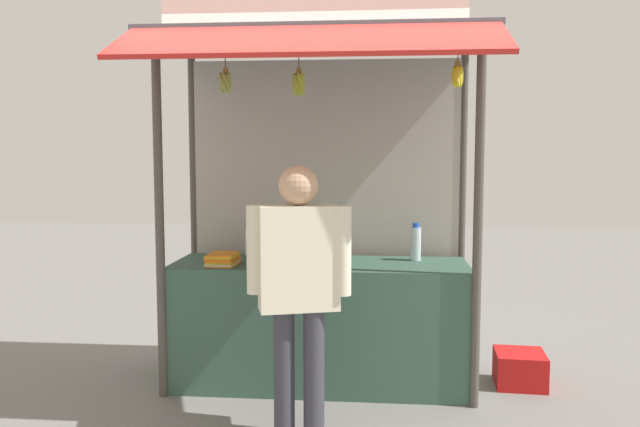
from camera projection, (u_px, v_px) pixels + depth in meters
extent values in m
plane|color=slate|center=(320.00, 382.00, 4.62)|extent=(20.00, 20.00, 0.00)
cube|color=#385B4C|center=(320.00, 323.00, 4.58)|extent=(2.08, 0.70, 0.87)
cylinder|color=#4C4742|center=(160.00, 221.00, 4.25)|extent=(0.06, 0.06, 2.40)
cylinder|color=#4C4742|center=(478.00, 224.00, 4.06)|extent=(0.06, 0.06, 2.40)
cylinder|color=#4C4742|center=(194.00, 210.00, 5.05)|extent=(0.06, 0.06, 2.40)
cylinder|color=#4C4742|center=(462.00, 212.00, 4.86)|extent=(0.06, 0.06, 2.40)
cube|color=#B7B2A8|center=(325.00, 214.00, 4.96)|extent=(2.03, 0.04, 2.35)
cube|color=#3F3F44|center=(319.00, 39.00, 4.34)|extent=(2.28, 1.01, 0.04)
cube|color=red|center=(307.00, 40.00, 3.61)|extent=(2.24, 0.51, 0.26)
cylinder|color=#59544C|center=(313.00, 44.00, 3.95)|extent=(1.97, 0.02, 0.02)
cylinder|color=silver|center=(249.00, 243.00, 4.83)|extent=(0.06, 0.06, 0.20)
cylinder|color=blue|center=(249.00, 228.00, 4.82)|extent=(0.04, 0.04, 0.03)
cylinder|color=silver|center=(281.00, 244.00, 4.57)|extent=(0.08, 0.08, 0.26)
cylinder|color=red|center=(281.00, 224.00, 4.55)|extent=(0.05, 0.05, 0.03)
cylinder|color=silver|center=(416.00, 244.00, 4.62)|extent=(0.08, 0.08, 0.24)
cylinder|color=blue|center=(416.00, 225.00, 4.61)|extent=(0.05, 0.05, 0.03)
cube|color=orange|center=(224.00, 264.00, 4.44)|extent=(0.20, 0.26, 0.01)
cube|color=white|center=(223.00, 263.00, 4.44)|extent=(0.19, 0.25, 0.01)
cube|color=yellow|center=(223.00, 261.00, 4.44)|extent=(0.19, 0.25, 0.01)
cube|color=orange|center=(224.00, 260.00, 4.43)|extent=(0.21, 0.26, 0.01)
cube|color=orange|center=(223.00, 258.00, 4.44)|extent=(0.20, 0.26, 0.01)
cube|color=orange|center=(223.00, 257.00, 4.43)|extent=(0.21, 0.26, 0.01)
cube|color=yellow|center=(223.00, 255.00, 4.44)|extent=(0.20, 0.26, 0.01)
cube|color=orange|center=(222.00, 254.00, 4.43)|extent=(0.19, 0.25, 0.01)
cube|color=red|center=(298.00, 266.00, 4.39)|extent=(0.20, 0.25, 0.01)
cube|color=black|center=(298.00, 265.00, 4.38)|extent=(0.18, 0.24, 0.01)
cube|color=orange|center=(299.00, 263.00, 4.39)|extent=(0.20, 0.26, 0.01)
cube|color=orange|center=(299.00, 261.00, 4.38)|extent=(0.18, 0.24, 0.01)
cube|color=red|center=(300.00, 259.00, 4.39)|extent=(0.17, 0.24, 0.01)
cube|color=green|center=(299.00, 258.00, 4.38)|extent=(0.20, 0.26, 0.01)
cylinder|color=#332D23|center=(225.00, 58.00, 4.01)|extent=(0.01, 0.01, 0.12)
cylinder|color=olive|center=(225.00, 71.00, 4.02)|extent=(0.04, 0.04, 0.04)
ellipsoid|color=olive|center=(228.00, 83.00, 4.02)|extent=(0.04, 0.07, 0.14)
ellipsoid|color=olive|center=(228.00, 83.00, 4.04)|extent=(0.06, 0.06, 0.14)
ellipsoid|color=olive|center=(224.00, 83.00, 4.04)|extent=(0.07, 0.06, 0.14)
ellipsoid|color=olive|center=(223.00, 83.00, 4.03)|extent=(0.04, 0.07, 0.14)
ellipsoid|color=olive|center=(223.00, 82.00, 4.00)|extent=(0.08, 0.06, 0.14)
ellipsoid|color=olive|center=(226.00, 83.00, 4.01)|extent=(0.07, 0.06, 0.14)
cylinder|color=#332D23|center=(299.00, 57.00, 3.97)|extent=(0.01, 0.01, 0.13)
cylinder|color=olive|center=(299.00, 71.00, 3.98)|extent=(0.04, 0.04, 0.04)
ellipsoid|color=#8CA82E|center=(302.00, 84.00, 3.98)|extent=(0.04, 0.07, 0.15)
ellipsoid|color=#8CA82E|center=(301.00, 84.00, 4.00)|extent=(0.07, 0.06, 0.15)
ellipsoid|color=#8CA82E|center=(298.00, 84.00, 4.00)|extent=(0.07, 0.05, 0.15)
ellipsoid|color=#8CA82E|center=(296.00, 84.00, 3.99)|extent=(0.05, 0.07, 0.15)
ellipsoid|color=#8CA82E|center=(295.00, 84.00, 3.98)|extent=(0.05, 0.08, 0.15)
ellipsoid|color=#8CA82E|center=(297.00, 84.00, 3.97)|extent=(0.07, 0.05, 0.15)
ellipsoid|color=#8CA82E|center=(301.00, 84.00, 3.97)|extent=(0.07, 0.06, 0.15)
cylinder|color=#332D23|center=(458.00, 53.00, 3.88)|extent=(0.01, 0.01, 0.10)
cylinder|color=olive|center=(458.00, 64.00, 3.89)|extent=(0.04, 0.04, 0.04)
ellipsoid|color=gold|center=(460.00, 77.00, 3.89)|extent=(0.04, 0.07, 0.14)
ellipsoid|color=gold|center=(459.00, 77.00, 3.91)|extent=(0.07, 0.05, 0.14)
ellipsoid|color=gold|center=(456.00, 77.00, 3.91)|extent=(0.06, 0.04, 0.14)
ellipsoid|color=gold|center=(454.00, 77.00, 3.90)|extent=(0.04, 0.08, 0.14)
ellipsoid|color=gold|center=(456.00, 76.00, 3.88)|extent=(0.07, 0.06, 0.14)
ellipsoid|color=gold|center=(459.00, 77.00, 3.88)|extent=(0.06, 0.05, 0.14)
cylinder|color=#383842|center=(284.00, 373.00, 3.71)|extent=(0.12, 0.12, 0.75)
cylinder|color=#383842|center=(314.00, 374.00, 3.69)|extent=(0.12, 0.12, 0.75)
cube|color=#EAE5C6|center=(299.00, 258.00, 3.64)|extent=(0.49, 0.31, 0.60)
cylinder|color=#EAE5C6|center=(255.00, 249.00, 3.66)|extent=(0.10, 0.10, 0.51)
cylinder|color=#EAE5C6|center=(343.00, 251.00, 3.61)|extent=(0.10, 0.10, 0.51)
sphere|color=tan|center=(298.00, 185.00, 3.60)|extent=(0.23, 0.23, 0.23)
cube|color=red|center=(520.00, 369.00, 4.55)|extent=(0.36, 0.36, 0.24)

